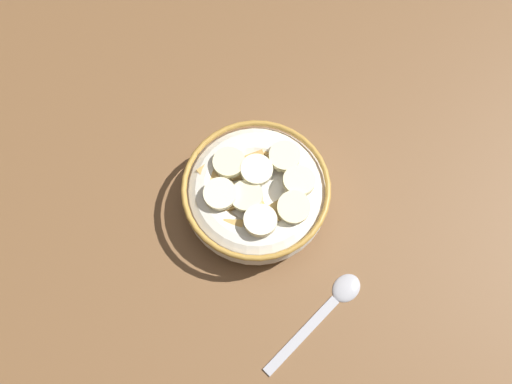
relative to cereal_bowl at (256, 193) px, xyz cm
name	(u,v)px	position (x,y,z in cm)	size (l,w,h in cm)	color
ground_plane	(256,204)	(-0.01, -0.02, -3.67)	(100.11, 100.11, 2.00)	brown
cereal_bowl	(256,193)	(0.00, 0.00, 0.00)	(15.64, 15.64, 5.80)	silver
spoon	(332,304)	(13.40, -3.19, -2.34)	(2.82, 13.73, 0.80)	#A5A5AD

